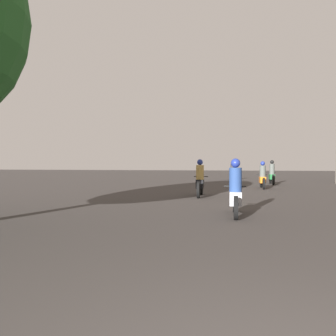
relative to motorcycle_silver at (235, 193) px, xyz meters
name	(u,v)px	position (x,y,z in m)	size (l,w,h in m)	color
motorcycle_silver	(235,193)	(0.00, 0.00, 0.00)	(0.60, 1.86, 1.50)	black
motorcycle_black	(200,181)	(-1.33, 4.83, 0.02)	(0.60, 2.13, 1.54)	black
motorcycle_orange	(263,177)	(1.66, 9.65, -0.01)	(0.60, 2.01, 1.48)	black
motorcycle_green	(272,175)	(2.61, 13.33, 0.02)	(0.60, 2.13, 1.57)	black
motorcycle_blue	(232,172)	(0.18, 18.43, 0.01)	(0.60, 2.09, 1.53)	black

